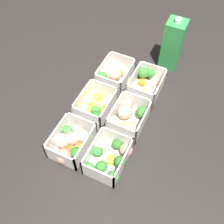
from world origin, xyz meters
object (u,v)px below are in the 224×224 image
object	(u,v)px
container_far_right	(109,156)
juice_carton	(172,45)
container_near_left	(112,76)
container_far_center	(129,116)
container_near_right	(71,143)
container_far_left	(146,83)
container_near_center	(96,107)

from	to	relation	value
container_far_right	juice_carton	distance (m)	0.47
container_near_left	juice_carton	distance (m)	0.25
container_far_right	container_far_center	bearing A→B (deg)	-178.76
container_near_right	container_far_center	world-z (taller)	same
container_near_left	container_far_left	xyz separation A→B (m)	(-0.02, 0.13, 0.00)
container_near_right	container_far_right	xyz separation A→B (m)	(-0.01, 0.12, 0.00)
container_far_left	container_far_right	world-z (taller)	same
container_far_center	container_near_left	bearing A→B (deg)	-137.70
container_near_right	juice_carton	xyz separation A→B (m)	(-0.47, 0.15, 0.07)
juice_carton	container_near_right	bearing A→B (deg)	-17.84
container_near_center	container_near_right	world-z (taller)	same
container_far_left	container_far_right	distance (m)	0.31
container_near_center	container_near_right	xyz separation A→B (m)	(0.15, -0.01, 0.00)
container_near_left	container_far_center	world-z (taller)	same
container_near_center	container_far_left	distance (m)	0.20
container_near_center	container_far_center	distance (m)	0.11
container_near_center	container_far_left	bearing A→B (deg)	146.78
container_near_right	container_far_left	xyz separation A→B (m)	(-0.32, 0.12, 0.00)
container_near_center	container_near_right	size ratio (longest dim) A/B	0.93
container_near_left	container_near_center	xyz separation A→B (m)	(0.15, 0.01, -0.00)
container_near_right	juice_carton	distance (m)	0.50
container_far_left	juice_carton	xyz separation A→B (m)	(-0.15, 0.03, 0.07)
container_far_center	juice_carton	world-z (taller)	juice_carton
container_far_left	juice_carton	size ratio (longest dim) A/B	0.71
container_far_right	juice_carton	bearing A→B (deg)	176.30
container_near_center	container_far_center	xyz separation A→B (m)	(-0.01, 0.11, 0.00)
container_far_center	container_far_right	world-z (taller)	same
container_far_center	container_far_right	xyz separation A→B (m)	(0.15, 0.00, -0.00)
container_near_right	container_far_left	bearing A→B (deg)	159.81
container_near_left	container_far_center	distance (m)	0.19
juice_carton	container_near_center	bearing A→B (deg)	-24.26
container_near_right	container_far_right	bearing A→B (deg)	93.90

